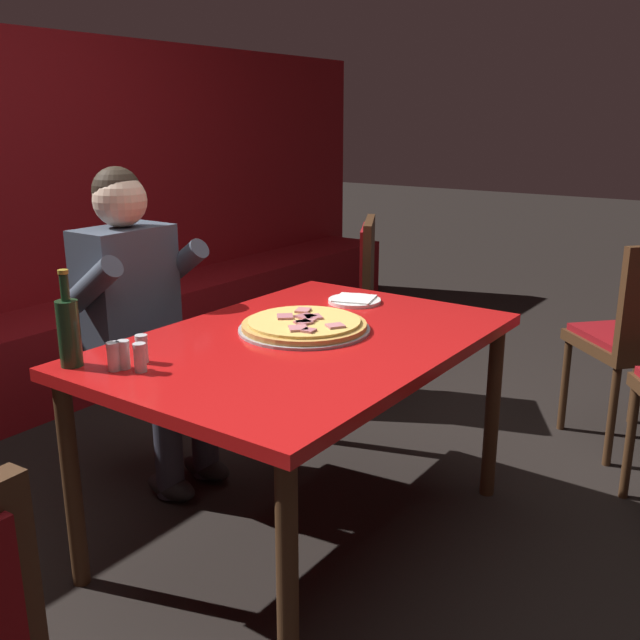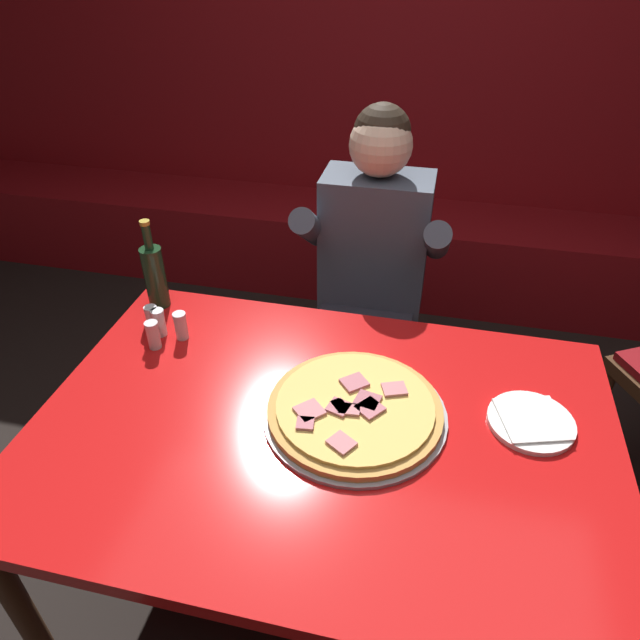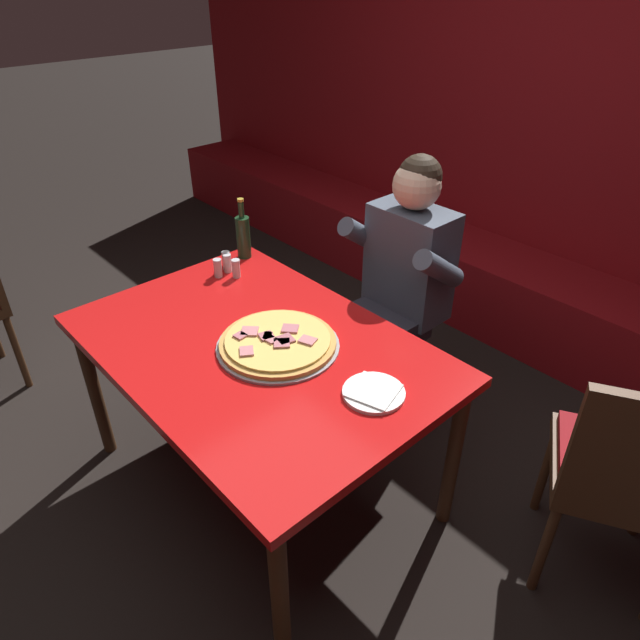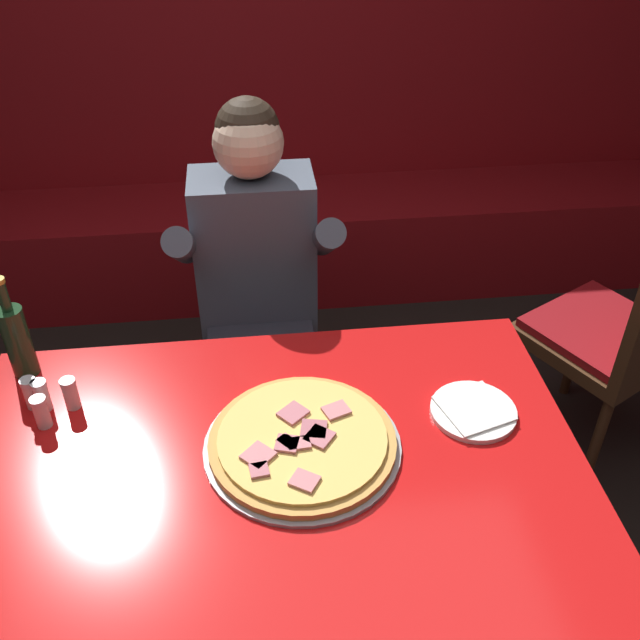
{
  "view_description": "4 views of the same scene",
  "coord_description": "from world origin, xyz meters",
  "px_view_note": "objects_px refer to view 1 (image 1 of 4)",
  "views": [
    {
      "loc": [
        -1.83,
        -1.36,
        1.46
      ],
      "look_at": [
        0.1,
        0.01,
        0.78
      ],
      "focal_mm": 40.0,
      "sensor_mm": 36.0,
      "label": 1
    },
    {
      "loc": [
        0.21,
        -0.96,
        1.76
      ],
      "look_at": [
        -0.08,
        0.33,
        0.82
      ],
      "focal_mm": 32.0,
      "sensor_mm": 36.0,
      "label": 2
    },
    {
      "loc": [
        1.45,
        -0.99,
        1.98
      ],
      "look_at": [
        0.19,
        0.15,
        0.88
      ],
      "focal_mm": 32.0,
      "sensor_mm": 36.0,
      "label": 3
    },
    {
      "loc": [
        -0.02,
        -1.09,
        1.97
      ],
      "look_at": [
        0.13,
        0.25,
        0.96
      ],
      "focal_mm": 40.0,
      "sensor_mm": 36.0,
      "label": 4
    }
  ],
  "objects_px": {
    "pizza": "(304,325)",
    "beer_bottle": "(69,330)",
    "shaker_oregano": "(124,356)",
    "shaker_black_pepper": "(140,359)",
    "plate_white_paper": "(354,300)",
    "main_dining_table": "(305,358)",
    "diner_seated_blue_shirt": "(142,313)",
    "shaker_red_pepper_flakes": "(142,350)",
    "shaker_parmesan": "(114,358)",
    "dining_chair_far_left": "(345,295)"
  },
  "relations": [
    {
      "from": "shaker_oregano",
      "to": "beer_bottle",
      "type": "bearing_deg",
      "value": 116.64
    },
    {
      "from": "pizza",
      "to": "shaker_black_pepper",
      "type": "xyz_separation_m",
      "value": [
        -0.61,
        0.14,
        0.02
      ]
    },
    {
      "from": "shaker_oregano",
      "to": "shaker_black_pepper",
      "type": "height_order",
      "value": "same"
    },
    {
      "from": "pizza",
      "to": "plate_white_paper",
      "type": "height_order",
      "value": "pizza"
    },
    {
      "from": "beer_bottle",
      "to": "shaker_red_pepper_flakes",
      "type": "xyz_separation_m",
      "value": [
        0.14,
        -0.15,
        -0.07
      ]
    },
    {
      "from": "shaker_oregano",
      "to": "shaker_parmesan",
      "type": "distance_m",
      "value": 0.03
    },
    {
      "from": "pizza",
      "to": "shaker_red_pepper_flakes",
      "type": "xyz_separation_m",
      "value": [
        -0.55,
        0.2,
        0.02
      ]
    },
    {
      "from": "shaker_black_pepper",
      "to": "diner_seated_blue_shirt",
      "type": "relative_size",
      "value": 0.07
    },
    {
      "from": "shaker_oregano",
      "to": "main_dining_table",
      "type": "bearing_deg",
      "value": -24.85
    },
    {
      "from": "plate_white_paper",
      "to": "shaker_red_pepper_flakes",
      "type": "xyz_separation_m",
      "value": [
        -0.97,
        0.14,
        0.03
      ]
    },
    {
      "from": "main_dining_table",
      "to": "shaker_oregano",
      "type": "height_order",
      "value": "shaker_oregano"
    },
    {
      "from": "shaker_parmesan",
      "to": "beer_bottle",
      "type": "bearing_deg",
      "value": 108.88
    },
    {
      "from": "dining_chair_far_left",
      "to": "shaker_oregano",
      "type": "bearing_deg",
      "value": -168.28
    },
    {
      "from": "shaker_oregano",
      "to": "shaker_black_pepper",
      "type": "bearing_deg",
      "value": -80.0
    },
    {
      "from": "main_dining_table",
      "to": "shaker_black_pepper",
      "type": "bearing_deg",
      "value": 160.11
    },
    {
      "from": "main_dining_table",
      "to": "shaker_black_pepper",
      "type": "distance_m",
      "value": 0.58
    },
    {
      "from": "main_dining_table",
      "to": "shaker_oregano",
      "type": "distance_m",
      "value": 0.61
    },
    {
      "from": "pizza",
      "to": "plate_white_paper",
      "type": "bearing_deg",
      "value": 8.79
    },
    {
      "from": "shaker_parmesan",
      "to": "shaker_oregano",
      "type": "bearing_deg",
      "value": -23.1
    },
    {
      "from": "beer_bottle",
      "to": "diner_seated_blue_shirt",
      "type": "bearing_deg",
      "value": 33.03
    },
    {
      "from": "diner_seated_blue_shirt",
      "to": "dining_chair_far_left",
      "type": "relative_size",
      "value": 1.33
    },
    {
      "from": "shaker_black_pepper",
      "to": "diner_seated_blue_shirt",
      "type": "height_order",
      "value": "diner_seated_blue_shirt"
    },
    {
      "from": "main_dining_table",
      "to": "shaker_red_pepper_flakes",
      "type": "xyz_separation_m",
      "value": [
        -0.48,
        0.25,
        0.11
      ]
    },
    {
      "from": "pizza",
      "to": "plate_white_paper",
      "type": "xyz_separation_m",
      "value": [
        0.43,
        0.07,
        -0.01
      ]
    },
    {
      "from": "plate_white_paper",
      "to": "shaker_parmesan",
      "type": "relative_size",
      "value": 2.44
    },
    {
      "from": "pizza",
      "to": "dining_chair_far_left",
      "type": "xyz_separation_m",
      "value": [
        1.11,
        0.56,
        -0.2
      ]
    },
    {
      "from": "pizza",
      "to": "shaker_red_pepper_flakes",
      "type": "distance_m",
      "value": 0.58
    },
    {
      "from": "shaker_parmesan",
      "to": "dining_chair_far_left",
      "type": "xyz_separation_m",
      "value": [
        1.75,
        0.35,
        -0.22
      ]
    },
    {
      "from": "main_dining_table",
      "to": "plate_white_paper",
      "type": "relative_size",
      "value": 6.76
    },
    {
      "from": "main_dining_table",
      "to": "shaker_oregano",
      "type": "xyz_separation_m",
      "value": [
        -0.55,
        0.25,
        0.11
      ]
    },
    {
      "from": "plate_white_paper",
      "to": "dining_chair_far_left",
      "type": "height_order",
      "value": "dining_chair_far_left"
    },
    {
      "from": "shaker_parmesan",
      "to": "shaker_black_pepper",
      "type": "bearing_deg",
      "value": -61.92
    },
    {
      "from": "shaker_parmesan",
      "to": "diner_seated_blue_shirt",
      "type": "distance_m",
      "value": 0.79
    },
    {
      "from": "shaker_parmesan",
      "to": "dining_chair_far_left",
      "type": "bearing_deg",
      "value": 11.18
    },
    {
      "from": "pizza",
      "to": "beer_bottle",
      "type": "bearing_deg",
      "value": 153.17
    },
    {
      "from": "plate_white_paper",
      "to": "pizza",
      "type": "bearing_deg",
      "value": -171.21
    },
    {
      "from": "pizza",
      "to": "shaker_black_pepper",
      "type": "distance_m",
      "value": 0.62
    },
    {
      "from": "plate_white_paper",
      "to": "shaker_red_pepper_flakes",
      "type": "distance_m",
      "value": 0.98
    },
    {
      "from": "shaker_oregano",
      "to": "diner_seated_blue_shirt",
      "type": "xyz_separation_m",
      "value": [
        0.54,
        0.55,
        -0.08
      ]
    },
    {
      "from": "pizza",
      "to": "beer_bottle",
      "type": "distance_m",
      "value": 0.78
    },
    {
      "from": "plate_white_paper",
      "to": "shaker_black_pepper",
      "type": "distance_m",
      "value": 1.04
    },
    {
      "from": "shaker_red_pepper_flakes",
      "to": "shaker_parmesan",
      "type": "height_order",
      "value": "same"
    },
    {
      "from": "shaker_red_pepper_flakes",
      "to": "shaker_oregano",
      "type": "xyz_separation_m",
      "value": [
        -0.07,
        0.0,
        0.0
      ]
    },
    {
      "from": "shaker_oregano",
      "to": "diner_seated_blue_shirt",
      "type": "height_order",
      "value": "diner_seated_blue_shirt"
    },
    {
      "from": "shaker_red_pepper_flakes",
      "to": "shaker_parmesan",
      "type": "relative_size",
      "value": 1.0
    },
    {
      "from": "pizza",
      "to": "diner_seated_blue_shirt",
      "type": "height_order",
      "value": "diner_seated_blue_shirt"
    },
    {
      "from": "shaker_red_pepper_flakes",
      "to": "shaker_parmesan",
      "type": "distance_m",
      "value": 0.1
    },
    {
      "from": "main_dining_table",
      "to": "pizza",
      "type": "bearing_deg",
      "value": 36.75
    },
    {
      "from": "pizza",
      "to": "plate_white_paper",
      "type": "relative_size",
      "value": 2.18
    },
    {
      "from": "main_dining_table",
      "to": "beer_bottle",
      "type": "height_order",
      "value": "beer_bottle"
    }
  ]
}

